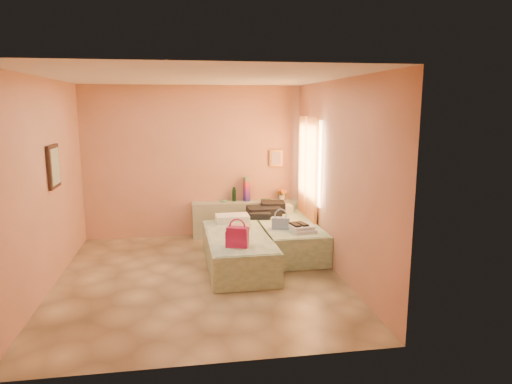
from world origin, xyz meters
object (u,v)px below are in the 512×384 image
at_px(blue_handbag, 281,223).
at_px(towel_stack, 303,229).
at_px(headboard_ledge, 247,218).
at_px(magenta_handbag, 237,237).
at_px(bed_left, 238,251).
at_px(water_bottle, 234,195).
at_px(flower_vase, 282,194).
at_px(green_book, 266,200).
at_px(bed_right, 286,236).

relative_size(blue_handbag, towel_stack, 0.81).
height_order(headboard_ledge, magenta_handbag, magenta_handbag).
height_order(bed_left, blue_handbag, blue_handbag).
height_order(water_bottle, flower_vase, same).
distance_m(bed_left, green_book, 1.90).
bearing_deg(bed_right, green_book, 97.20).
bearing_deg(towel_stack, bed_left, 179.41).
distance_m(green_book, towel_stack, 1.74).
bearing_deg(towel_stack, water_bottle, 116.32).
relative_size(bed_right, towel_stack, 5.71).
bearing_deg(flower_vase, bed_right, -98.34).
distance_m(water_bottle, blue_handbag, 1.64).
relative_size(headboard_ledge, bed_left, 1.02).
bearing_deg(water_bottle, blue_handbag, -69.34).
height_order(bed_right, magenta_handbag, magenta_handbag).
distance_m(bed_right, green_book, 1.14).
distance_m(bed_left, flower_vase, 2.08).
bearing_deg(water_bottle, flower_vase, -3.19).
bearing_deg(green_book, towel_stack, -78.29).
bearing_deg(towel_stack, headboard_ledge, 110.62).
bearing_deg(flower_vase, towel_stack, -91.25).
xyz_separation_m(headboard_ledge, towel_stack, (0.64, -1.71, 0.23)).
height_order(water_bottle, blue_handbag, water_bottle).
height_order(headboard_ledge, water_bottle, water_bottle).
bearing_deg(green_book, flower_vase, 5.39).
height_order(bed_left, magenta_handbag, magenta_handbag).
relative_size(green_book, blue_handbag, 0.65).
xyz_separation_m(bed_right, green_book, (-0.15, 1.05, 0.42)).
height_order(bed_left, flower_vase, flower_vase).
xyz_separation_m(bed_left, green_book, (0.75, 1.70, 0.42)).
distance_m(water_bottle, flower_vase, 0.92).
bearing_deg(magenta_handbag, water_bottle, 102.83).
height_order(water_bottle, towel_stack, water_bottle).
bearing_deg(bed_left, bed_right, 34.71).
distance_m(green_book, blue_handbag, 1.46).
bearing_deg(magenta_handbag, green_book, 88.30).
xyz_separation_m(headboard_ledge, flower_vase, (0.68, 0.02, 0.45)).
bearing_deg(bed_right, towel_stack, -80.95).
bearing_deg(headboard_ledge, blue_handbag, -76.90).
xyz_separation_m(green_book, magenta_handbag, (-0.83, -2.29, -0.02)).
height_order(green_book, blue_handbag, blue_handbag).
xyz_separation_m(bed_left, flower_vase, (1.06, 1.72, 0.53)).
bearing_deg(bed_right, bed_left, -145.29).
distance_m(bed_left, towel_stack, 1.06).
distance_m(headboard_ledge, blue_handbag, 1.52).
bearing_deg(green_book, water_bottle, 176.46).
distance_m(bed_right, magenta_handbag, 1.63).
xyz_separation_m(green_book, towel_stack, (0.27, -1.71, -0.12)).
bearing_deg(water_bottle, headboard_ledge, -15.86).
xyz_separation_m(headboard_ledge, bed_left, (-0.38, -1.70, -0.08)).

